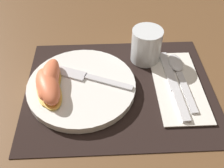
{
  "coord_description": "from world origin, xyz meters",
  "views": [
    {
      "loc": [
        -0.03,
        -0.39,
        0.42
      ],
      "look_at": [
        -0.02,
        -0.01,
        0.02
      ],
      "focal_mm": 42.0,
      "sensor_mm": 36.0,
      "label": 1
    }
  ],
  "objects": [
    {
      "name": "plate",
      "position": [
        -0.08,
        -0.0,
        0.01
      ],
      "size": [
        0.23,
        0.23,
        0.02
      ],
      "color": "white",
      "rests_on": "placemat"
    },
    {
      "name": "juice_glass",
      "position": [
        0.07,
        0.1,
        0.04
      ],
      "size": [
        0.07,
        0.07,
        0.08
      ],
      "color": "silver",
      "rests_on": "placemat"
    },
    {
      "name": "knife",
      "position": [
        0.12,
        -0.0,
        0.01
      ],
      "size": [
        0.03,
        0.21,
        0.01
      ],
      "color": "silver",
      "rests_on": "napkin"
    },
    {
      "name": "fork",
      "position": [
        -0.07,
        0.01,
        0.02
      ],
      "size": [
        0.17,
        0.09,
        0.0
      ],
      "color": "silver",
      "rests_on": "plate"
    },
    {
      "name": "citrus_wedge_0",
      "position": [
        -0.15,
        0.0,
        0.04
      ],
      "size": [
        0.05,
        0.13,
        0.04
      ],
      "color": "#F7C656",
      "rests_on": "plate"
    },
    {
      "name": "citrus_wedge_1",
      "position": [
        -0.15,
        -0.02,
        0.04
      ],
      "size": [
        0.08,
        0.12,
        0.04
      ],
      "color": "#F7C656",
      "rests_on": "plate"
    },
    {
      "name": "placemat",
      "position": [
        0.0,
        0.0,
        0.0
      ],
      "size": [
        0.41,
        0.32,
        0.0
      ],
      "color": "black",
      "rests_on": "ground_plane"
    },
    {
      "name": "spoon",
      "position": [
        0.14,
        0.04,
        0.01
      ],
      "size": [
        0.04,
        0.18,
        0.01
      ],
      "color": "silver",
      "rests_on": "napkin"
    },
    {
      "name": "napkin",
      "position": [
        0.13,
        0.0,
        0.01
      ],
      "size": [
        0.1,
        0.22,
        0.0
      ],
      "color": "white",
      "rests_on": "placemat"
    },
    {
      "name": "ground_plane",
      "position": [
        0.0,
        0.0,
        0.0
      ],
      "size": [
        3.0,
        3.0,
        0.0
      ],
      "primitive_type": "plane",
      "color": "brown"
    }
  ]
}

